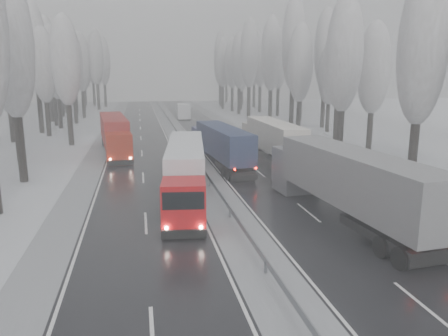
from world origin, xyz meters
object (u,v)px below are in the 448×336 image
object	(u,v)px
truck_cream_box	(271,137)
truck_red_red	(114,132)
truck_red_white	(186,168)
truck_blue_box	(220,143)
box_truck_distant	(183,111)
truck_grey_tarp	(344,179)

from	to	relation	value
truck_cream_box	truck_red_red	bearing A→B (deg)	157.17
truck_red_white	truck_red_red	world-z (taller)	truck_red_red
truck_blue_box	box_truck_distant	world-z (taller)	truck_blue_box
truck_cream_box	truck_red_white	size ratio (longest dim) A/B	1.01
truck_red_red	truck_grey_tarp	bearing A→B (deg)	-66.95
truck_blue_box	truck_cream_box	xyz separation A→B (m)	(5.89, 2.20, 0.08)
truck_cream_box	truck_red_white	distance (m)	17.12
truck_grey_tarp	truck_red_red	distance (m)	30.50
truck_blue_box	truck_cream_box	bearing A→B (deg)	15.49
truck_red_red	truck_red_white	bearing A→B (deg)	-80.07
truck_cream_box	truck_red_red	distance (m)	17.76
truck_grey_tarp	box_truck_distant	world-z (taller)	truck_grey_tarp
truck_grey_tarp	truck_cream_box	distance (m)	19.85
truck_grey_tarp	truck_blue_box	size ratio (longest dim) A/B	1.14
truck_grey_tarp	box_truck_distant	size ratio (longest dim) A/B	2.19
truck_blue_box	truck_red_red	world-z (taller)	truck_red_red
truck_blue_box	box_truck_distant	distance (m)	46.40
truck_red_white	truck_red_red	distance (m)	21.17
truck_cream_box	box_truck_distant	distance (m)	44.44
box_truck_distant	truck_red_red	distance (m)	39.17
truck_blue_box	truck_red_white	world-z (taller)	truck_red_white
truck_cream_box	truck_red_red	size ratio (longest dim) A/B	0.98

